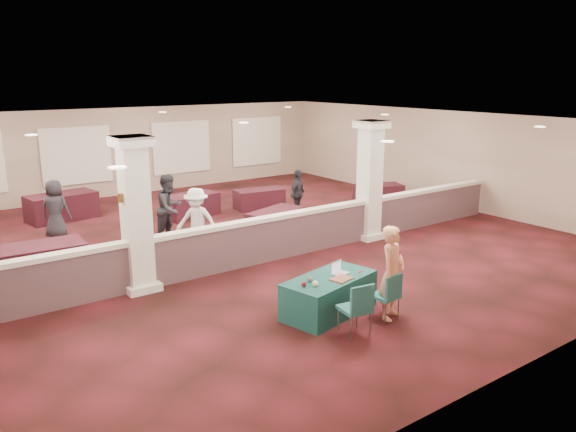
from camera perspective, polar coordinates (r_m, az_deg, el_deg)
ground at (r=14.96m, az=-4.30°, el=-2.82°), size 16.00×16.00×0.00m
wall_back at (r=21.72m, az=-15.60°, el=6.36°), size 16.00×0.04×3.20m
wall_front at (r=8.99m, az=23.46°, el=-4.95°), size 16.00×0.04×3.20m
wall_right at (r=19.89m, az=15.73°, el=5.67°), size 0.04×16.00×3.20m
ceiling at (r=14.35m, az=-4.54°, el=9.49°), size 16.00×16.00×0.02m
partition_wall at (r=13.59m, az=-1.01°, el=-2.04°), size 15.60×0.28×1.10m
column_left at (r=11.74m, az=-15.19°, el=0.24°), size 0.72×0.72×3.20m
column_right at (r=15.21m, az=8.30°, el=3.71°), size 0.72×0.72×3.20m
sconce_left at (r=11.57m, az=-16.60°, el=1.79°), size 0.12×0.12×0.18m
sconce_right at (r=11.76m, az=-14.04°, el=2.15°), size 0.12×0.12×0.18m
near_table at (r=10.63m, az=4.18°, el=-8.02°), size 2.00×1.31×0.71m
conf_chair_main at (r=10.44m, az=10.17°, el=-7.67°), size 0.47×0.48×0.88m
conf_chair_side at (r=9.69m, az=7.10°, el=-9.00°), size 0.55×0.55×0.96m
woman at (r=10.40m, az=10.56°, el=-5.69°), size 0.74×0.61×1.74m
far_table_front_left at (r=13.33m, az=-24.13°, el=-4.40°), size 2.02×1.09×0.80m
far_table_front_center at (r=15.72m, az=-1.26°, el=-0.63°), size 1.88×1.34×0.69m
far_table_front_right at (r=19.77m, az=9.19°, el=2.23°), size 1.79×1.29×0.66m
far_table_back_left at (r=18.64m, az=-21.98°, el=0.88°), size 2.14×1.30×0.81m
far_table_back_center at (r=17.96m, az=-9.85°, el=1.07°), size 1.88×1.20×0.71m
far_table_back_right at (r=18.79m, az=-2.96°, el=1.75°), size 1.70×1.05×0.65m
attendee_a at (r=15.24m, az=-11.92°, el=0.79°), size 1.00×0.84×1.83m
attendee_b at (r=14.07m, az=-9.26°, el=-0.53°), size 1.08×1.12×1.67m
attendee_c at (r=17.52m, az=0.97°, el=2.29°), size 0.98×0.79×1.50m
attendee_d at (r=16.50m, az=-22.56°, el=0.64°), size 0.89×0.85×1.62m
laptop_base at (r=10.70m, az=5.38°, el=-5.82°), size 0.36×0.29×0.02m
laptop_screen at (r=10.72m, az=4.91°, el=-5.11°), size 0.32×0.08×0.21m
screen_glow at (r=10.72m, az=4.94°, el=-5.19°), size 0.29×0.07×0.18m
knitting at (r=10.40m, az=5.45°, el=-6.38°), size 0.44×0.37×0.03m
yarn_cream at (r=10.04m, az=2.81°, el=-6.88°), size 0.11×0.11×0.11m
yarn_red at (r=10.02m, az=1.62°, el=-6.94°), size 0.10×0.10×0.10m
yarn_grey at (r=10.23m, az=2.21°, el=-6.47°), size 0.10×0.10×0.10m
scissors at (r=10.84m, az=7.40°, el=-5.62°), size 0.12×0.05×0.01m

